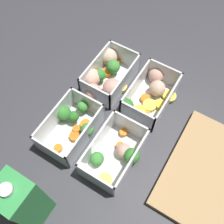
% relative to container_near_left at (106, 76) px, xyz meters
% --- Properties ---
extents(ground_plane, '(4.00, 4.00, 0.00)m').
position_rel_container_near_left_xyz_m(ground_plane, '(0.09, 0.08, -0.03)').
color(ground_plane, '#38383D').
extents(container_near_left, '(0.19, 0.13, 0.07)m').
position_rel_container_near_left_xyz_m(container_near_left, '(0.00, 0.00, 0.00)').
color(container_near_left, white).
rests_on(container_near_left, ground_plane).
extents(container_near_right, '(0.17, 0.12, 0.07)m').
position_rel_container_near_left_xyz_m(container_near_right, '(0.17, 0.01, -0.00)').
color(container_near_right, white).
rests_on(container_near_right, ground_plane).
extents(container_far_left, '(0.18, 0.13, 0.07)m').
position_rel_container_near_left_xyz_m(container_far_left, '(-0.02, 0.14, -0.00)').
color(container_far_left, white).
rests_on(container_far_left, ground_plane).
extents(container_far_right, '(0.17, 0.11, 0.07)m').
position_rel_container_near_left_xyz_m(container_far_right, '(0.19, 0.15, -0.00)').
color(container_far_right, white).
rests_on(container_far_right, ground_plane).
extents(juice_carton, '(0.07, 0.07, 0.20)m').
position_rel_container_near_left_xyz_m(juice_carton, '(0.39, 0.05, 0.07)').
color(juice_carton, green).
rests_on(juice_carton, ground_plane).
extents(cutting_board, '(0.28, 0.18, 0.02)m').
position_rel_container_near_left_xyz_m(cutting_board, '(0.11, 0.35, -0.02)').
color(cutting_board, tan).
rests_on(cutting_board, ground_plane).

